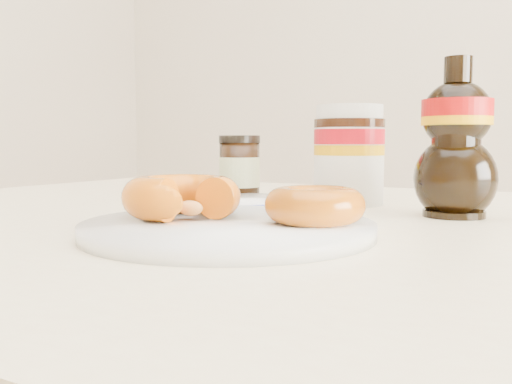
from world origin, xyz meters
The scene contains 8 objects.
dining_table centered at (0.00, 0.10, 0.67)m, with size 1.40×0.90×0.75m.
plate centered at (-0.07, -0.05, 0.76)m, with size 0.26×0.26×0.01m.
donut_bitten centered at (-0.12, -0.05, 0.78)m, with size 0.11×0.11×0.04m, color #D34D0C.
donut_whole centered at (0.00, -0.02, 0.78)m, with size 0.09×0.09×0.03m, color #A0520A.
nutella_jar centered at (-0.06, 0.24, 0.82)m, with size 0.09×0.09×0.13m.
syrup_bottle centered at (0.08, 0.18, 0.84)m, with size 0.09×0.08×0.17m, color black, non-canonical shape.
dark_jar centered at (-0.21, 0.20, 0.79)m, with size 0.06×0.06×0.09m.
blue_rim_saucer centered at (-0.16, 0.12, 0.76)m, with size 0.14×0.14×0.01m.
Camera 1 is at (0.20, -0.47, 0.83)m, focal length 40.00 mm.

